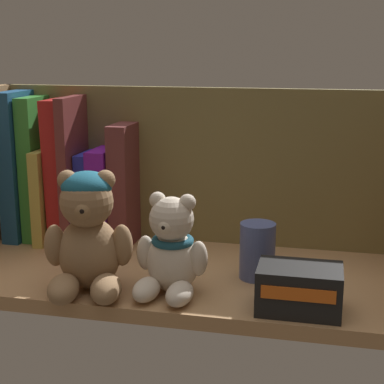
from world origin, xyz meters
The scene contains 14 objects.
shelf_board centered at (0.00, 0.00, 1.00)cm, with size 66.39×28.15×2.00cm, color tan.
shelf_back_panel centered at (0.00, 14.68, 13.80)cm, with size 68.79×1.20×27.60cm, color olive.
book_0 centered at (-30.25, 11.20, 14.43)cm, with size 2.90×11.83×24.86cm, color navy.
book_1 centered at (-27.31, 11.20, 13.99)cm, with size 2.57×9.83×23.98cm, color #368B34.
book_2 centered at (-24.91, 11.20, 9.81)cm, with size 1.82×13.43×15.61cm, color gold.
book_3 centered at (-22.46, 11.20, 13.87)cm, with size 2.67×11.08×23.75cm, color #B31E1E.
book_4 centered at (-20.10, 11.20, 14.12)cm, with size 1.63×13.15×24.23cm, color brown.
book_5 centered at (-18.12, 11.20, 9.53)cm, with size 1.93×9.08×15.07cm, color #292FB7.
book_6 centered at (-15.34, 11.20, 9.90)cm, with size 3.24×10.23×15.79cm, color #7519A0.
book_7 centered at (-11.93, 11.20, 11.95)cm, with size 3.17×9.12×19.90cm, color brown.
teddy_bear_larger centered at (-10.23, -9.30, 9.75)cm, with size 12.39×12.77×16.35cm.
teddy_bear_smaller centered at (0.78, -7.91, 7.78)cm, with size 9.96×10.18×13.55cm.
pillar_candle centered at (11.26, 0.12, 6.01)cm, with size 5.01×5.01×8.02cm, color #4C5B99.
small_product_box centered at (17.60, -9.77, 4.88)cm, with size 10.33×7.02×5.75cm.
Camera 1 is at (19.84, -80.02, 34.10)cm, focal length 56.15 mm.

